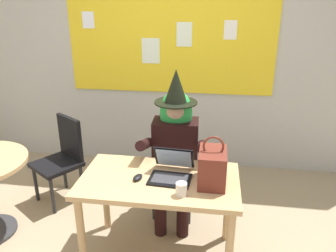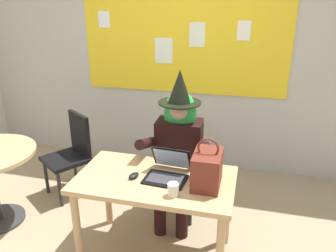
{
  "view_description": "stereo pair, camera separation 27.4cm",
  "coord_description": "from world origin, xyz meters",
  "px_view_note": "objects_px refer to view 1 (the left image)",
  "views": [
    {
      "loc": [
        0.54,
        -2.16,
        2.03
      ],
      "look_at": [
        0.18,
        0.37,
        1.04
      ],
      "focal_mm": 35.8,
      "sensor_mm": 36.0,
      "label": 1
    },
    {
      "loc": [
        0.81,
        -2.1,
        2.03
      ],
      "look_at": [
        0.18,
        0.37,
        1.04
      ],
      "focal_mm": 35.8,
      "sensor_mm": 36.0,
      "label": 2
    }
  ],
  "objects_px": {
    "laptop": "(171,171)",
    "person_costumed": "(175,141)",
    "computer_mouse": "(138,177)",
    "chair_spare_by_window": "(63,155)",
    "coffee_mug": "(181,189)",
    "desk_main": "(159,190)",
    "chair_at_desk": "(177,163)",
    "handbag": "(212,167)"
  },
  "relations": [
    {
      "from": "computer_mouse",
      "to": "laptop",
      "type": "bearing_deg",
      "value": 34.46
    },
    {
      "from": "laptop",
      "to": "computer_mouse",
      "type": "height_order",
      "value": "laptop"
    },
    {
      "from": "chair_at_desk",
      "to": "person_costumed",
      "type": "distance_m",
      "value": 0.31
    },
    {
      "from": "chair_at_desk",
      "to": "computer_mouse",
      "type": "relative_size",
      "value": 8.66
    },
    {
      "from": "desk_main",
      "to": "person_costumed",
      "type": "bearing_deg",
      "value": 85.27
    },
    {
      "from": "chair_at_desk",
      "to": "laptop",
      "type": "distance_m",
      "value": 0.71
    },
    {
      "from": "person_costumed",
      "to": "chair_spare_by_window",
      "type": "distance_m",
      "value": 1.23
    },
    {
      "from": "laptop",
      "to": "coffee_mug",
      "type": "distance_m",
      "value": 0.27
    },
    {
      "from": "handbag",
      "to": "coffee_mug",
      "type": "distance_m",
      "value": 0.3
    },
    {
      "from": "chair_at_desk",
      "to": "computer_mouse",
      "type": "bearing_deg",
      "value": -11.81
    },
    {
      "from": "laptop",
      "to": "handbag",
      "type": "xyz_separation_m",
      "value": [
        0.31,
        -0.05,
        0.09
      ]
    },
    {
      "from": "person_costumed",
      "to": "coffee_mug",
      "type": "height_order",
      "value": "person_costumed"
    },
    {
      "from": "computer_mouse",
      "to": "chair_spare_by_window",
      "type": "height_order",
      "value": "chair_spare_by_window"
    },
    {
      "from": "laptop",
      "to": "person_costumed",
      "type": "bearing_deg",
      "value": 98.23
    },
    {
      "from": "laptop",
      "to": "chair_spare_by_window",
      "type": "xyz_separation_m",
      "value": [
        -1.23,
        0.67,
        -0.28
      ]
    },
    {
      "from": "desk_main",
      "to": "handbag",
      "type": "height_order",
      "value": "handbag"
    },
    {
      "from": "computer_mouse",
      "to": "coffee_mug",
      "type": "xyz_separation_m",
      "value": [
        0.35,
        -0.17,
        0.03
      ]
    },
    {
      "from": "desk_main",
      "to": "person_costumed",
      "type": "relative_size",
      "value": 0.85
    },
    {
      "from": "desk_main",
      "to": "coffee_mug",
      "type": "xyz_separation_m",
      "value": [
        0.19,
        -0.21,
        0.15
      ]
    },
    {
      "from": "laptop",
      "to": "handbag",
      "type": "height_order",
      "value": "handbag"
    },
    {
      "from": "desk_main",
      "to": "handbag",
      "type": "bearing_deg",
      "value": -0.99
    },
    {
      "from": "person_costumed",
      "to": "laptop",
      "type": "xyz_separation_m",
      "value": [
        0.04,
        -0.54,
        -0.01
      ]
    },
    {
      "from": "person_costumed",
      "to": "computer_mouse",
      "type": "bearing_deg",
      "value": -20.91
    },
    {
      "from": "chair_at_desk",
      "to": "laptop",
      "type": "height_order",
      "value": "laptop"
    },
    {
      "from": "handbag",
      "to": "chair_spare_by_window",
      "type": "xyz_separation_m",
      "value": [
        -1.54,
        0.72,
        -0.37
      ]
    },
    {
      "from": "computer_mouse",
      "to": "coffee_mug",
      "type": "height_order",
      "value": "coffee_mug"
    },
    {
      "from": "person_costumed",
      "to": "handbag",
      "type": "height_order",
      "value": "person_costumed"
    },
    {
      "from": "person_costumed",
      "to": "handbag",
      "type": "xyz_separation_m",
      "value": [
        0.35,
        -0.59,
        0.07
      ]
    },
    {
      "from": "handbag",
      "to": "computer_mouse",
      "type": "bearing_deg",
      "value": -176.73
    },
    {
      "from": "computer_mouse",
      "to": "chair_spare_by_window",
      "type": "bearing_deg",
      "value": 157.99
    },
    {
      "from": "desk_main",
      "to": "chair_spare_by_window",
      "type": "relative_size",
      "value": 1.37
    },
    {
      "from": "desk_main",
      "to": "coffee_mug",
      "type": "bearing_deg",
      "value": -47.01
    },
    {
      "from": "desk_main",
      "to": "person_costumed",
      "type": "distance_m",
      "value": 0.61
    },
    {
      "from": "laptop",
      "to": "chair_spare_by_window",
      "type": "height_order",
      "value": "laptop"
    },
    {
      "from": "desk_main",
      "to": "chair_at_desk",
      "type": "distance_m",
      "value": 0.72
    },
    {
      "from": "desk_main",
      "to": "chair_at_desk",
      "type": "xyz_separation_m",
      "value": [
        0.05,
        0.7,
        -0.12
      ]
    },
    {
      "from": "person_costumed",
      "to": "computer_mouse",
      "type": "relative_size",
      "value": 13.89
    },
    {
      "from": "computer_mouse",
      "to": "handbag",
      "type": "distance_m",
      "value": 0.57
    },
    {
      "from": "laptop",
      "to": "chair_spare_by_window",
      "type": "distance_m",
      "value": 1.43
    },
    {
      "from": "computer_mouse",
      "to": "coffee_mug",
      "type": "distance_m",
      "value": 0.39
    },
    {
      "from": "person_costumed",
      "to": "laptop",
      "type": "bearing_deg",
      "value": 1.9
    },
    {
      "from": "desk_main",
      "to": "laptop",
      "type": "relative_size",
      "value": 3.48
    }
  ]
}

